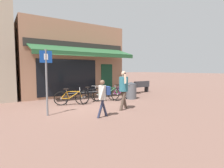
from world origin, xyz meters
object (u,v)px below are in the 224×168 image
bicycle_orange (72,98)px  pedestrian_adult (124,86)px  parking_sign (46,75)px  bicycle_green (107,94)px  park_bench (141,86)px  bicycle_purple (121,93)px  pedestrian_child (103,94)px  bicycle_black (91,95)px  litter_bin (131,90)px

bicycle_orange → pedestrian_adult: (1.58, -2.09, 0.65)m
pedestrian_adult → parking_sign: 3.15m
bicycle_green → park_bench: 4.29m
bicycle_purple → pedestrian_child: size_ratio=1.26×
pedestrian_child → bicycle_black: bearing=-97.4°
bicycle_purple → litter_bin: size_ratio=1.71×
bicycle_orange → park_bench: bearing=35.0°
pedestrian_child → parking_sign: (-1.66, 1.30, 0.66)m
bicycle_orange → parking_sign: (-1.45, -1.37, 1.15)m
pedestrian_child → bicycle_purple: bearing=-126.0°
bicycle_green → litter_bin: (1.57, -0.13, 0.11)m
bicycle_black → park_bench: bearing=-9.7°
parking_sign → pedestrian_adult: bearing=-13.3°
bicycle_orange → bicycle_green: size_ratio=0.94×
bicycle_orange → bicycle_purple: size_ratio=0.95×
pedestrian_child → litter_bin: 4.25m
bicycle_green → bicycle_purple: bearing=20.7°
parking_sign → park_bench: parking_sign is taller
bicycle_purple → pedestrian_child: pedestrian_child is taller
bicycle_purple → parking_sign: parking_sign is taller
bicycle_green → bicycle_purple: bicycle_green is taller
bicycle_black → park_bench: size_ratio=1.01×
bicycle_green → pedestrian_child: (-1.83, -2.66, 0.46)m
bicycle_green → litter_bin: size_ratio=1.73×
bicycle_black → bicycle_purple: size_ratio=0.95×
bicycle_black → bicycle_green: bearing=-34.9°
bicycle_black → park_bench: 5.12m
pedestrian_child → litter_bin: pedestrian_child is taller
bicycle_black → litter_bin: (2.50, -0.26, 0.12)m
pedestrian_adult → park_bench: bearing=-141.2°
pedestrian_adult → pedestrian_child: size_ratio=1.23×
litter_bin → park_bench: bearing=36.8°
bicycle_orange → bicycle_black: bicycle_black is taller
bicycle_green → parking_sign: size_ratio=0.70×
bicycle_orange → pedestrian_child: size_ratio=1.19×
bicycle_green → parking_sign: parking_sign is taller
pedestrian_adult → pedestrian_child: bearing=21.7°
bicycle_orange → litter_bin: size_ratio=1.63×
pedestrian_child → park_bench: size_ratio=0.84×
park_bench → bicycle_orange: bearing=-167.6°
bicycle_purple → pedestrian_adult: pedestrian_adult is taller
bicycle_purple → bicycle_orange: bearing=-173.3°
pedestrian_adult → bicycle_green: bearing=-103.9°
bicycle_black → bicycle_green: size_ratio=0.94×
bicycle_orange → pedestrian_adult: size_ratio=0.97×
bicycle_black → parking_sign: bearing=-176.8°
pedestrian_adult → litter_bin: size_ratio=1.67×
pedestrian_adult → park_bench: (4.42, 3.73, -0.55)m
bicycle_orange → park_bench: 6.22m
bicycle_green → parking_sign: 3.91m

